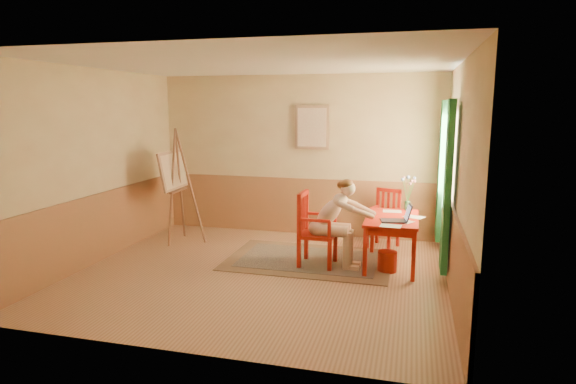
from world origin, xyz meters
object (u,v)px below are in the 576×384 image
(chair_back, at_px, (384,218))
(easel, at_px, (175,175))
(table, at_px, (392,223))
(figure, at_px, (335,219))
(chair_left, at_px, (314,229))
(laptop, at_px, (398,218))

(chair_back, height_order, easel, easel)
(table, xyz_separation_m, chair_back, (-0.16, 0.97, -0.16))
(figure, relative_size, easel, 0.67)
(chair_left, xyz_separation_m, laptop, (1.16, -0.01, 0.24))
(table, distance_m, figure, 0.81)
(chair_left, xyz_separation_m, figure, (0.30, -0.01, 0.17))
(chair_back, relative_size, laptop, 2.15)
(chair_back, height_order, figure, figure)
(easel, bearing_deg, laptop, -10.65)
(table, height_order, chair_left, chair_left)
(table, xyz_separation_m, figure, (-0.77, -0.25, 0.07))
(table, height_order, easel, easel)
(table, bearing_deg, chair_back, 99.20)
(chair_back, bearing_deg, laptop, -78.62)
(chair_left, distance_m, chair_back, 1.52)
(chair_left, xyz_separation_m, easel, (-2.50, 0.68, 0.60))
(chair_back, xyz_separation_m, figure, (-0.61, -1.22, 0.23))
(table, distance_m, chair_back, 1.00)
(table, xyz_separation_m, laptop, (0.09, -0.25, 0.14))
(chair_back, bearing_deg, table, -80.80)
(chair_left, bearing_deg, laptop, -0.55)
(laptop, bearing_deg, easel, 169.35)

